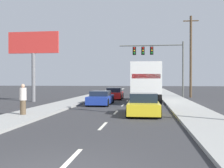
% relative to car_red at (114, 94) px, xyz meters
% --- Properties ---
extents(ground_plane, '(140.00, 140.00, 0.00)m').
position_rel_car_red_xyz_m(ground_plane, '(1.58, 1.60, -0.57)').
color(ground_plane, '#333335').
extents(sidewalk_right, '(2.55, 80.00, 0.14)m').
position_rel_car_red_xyz_m(sidewalk_right, '(6.41, -3.40, -0.50)').
color(sidewalk_right, '#9E9E99').
rests_on(sidewalk_right, ground_plane).
extents(sidewalk_left, '(2.55, 80.00, 0.14)m').
position_rel_car_red_xyz_m(sidewalk_left, '(-3.25, -3.40, -0.50)').
color(sidewalk_left, '#9E9E99').
rests_on(sidewalk_left, ground_plane).
extents(lane_markings, '(0.14, 52.00, 0.01)m').
position_rel_car_red_xyz_m(lane_markings, '(1.58, -1.98, -0.57)').
color(lane_markings, silver).
rests_on(lane_markings, ground_plane).
extents(car_red, '(1.88, 4.04, 1.25)m').
position_rel_car_red_xyz_m(car_red, '(0.00, 0.00, 0.00)').
color(car_red, red).
rests_on(car_red, ground_plane).
extents(car_blue, '(1.84, 4.43, 1.17)m').
position_rel_car_red_xyz_m(car_blue, '(-0.32, -6.77, -0.02)').
color(car_blue, '#1E389E').
rests_on(car_blue, ground_plane).
extents(box_truck, '(2.84, 7.74, 3.56)m').
position_rel_car_red_xyz_m(box_truck, '(3.40, -4.11, 1.45)').
color(box_truck, white).
rests_on(box_truck, ground_plane).
extents(car_yellow, '(1.96, 4.11, 1.29)m').
position_rel_car_red_xyz_m(car_yellow, '(3.34, -12.83, 0.00)').
color(car_yellow, yellow).
rests_on(car_yellow, ground_plane).
extents(traffic_signal_mast, '(7.77, 0.69, 6.76)m').
position_rel_car_red_xyz_m(traffic_signal_mast, '(4.37, 3.68, 4.66)').
color(traffic_signal_mast, '#595B56').
rests_on(traffic_signal_mast, ground_plane).
extents(utility_pole_mid, '(1.80, 0.28, 9.85)m').
position_rel_car_red_xyz_m(utility_pole_mid, '(8.84, 3.96, 4.49)').
color(utility_pole_mid, brown).
rests_on(utility_pole_mid, ground_plane).
extents(roadside_billboard, '(5.02, 0.36, 6.75)m').
position_rel_car_red_xyz_m(roadside_billboard, '(-7.31, -4.55, 4.38)').
color(roadside_billboard, slate).
rests_on(roadside_billboard, ground_plane).
extents(pedestrian_near_corner, '(0.38, 0.38, 1.71)m').
position_rel_car_red_xyz_m(pedestrian_near_corner, '(-3.33, -14.73, 0.42)').
color(pedestrian_near_corner, brown).
rests_on(pedestrian_near_corner, sidewalk_left).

